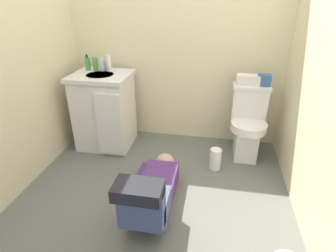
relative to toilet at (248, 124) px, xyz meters
name	(u,v)px	position (x,y,z in m)	size (l,w,h in m)	color
ground_plane	(156,191)	(-0.80, -0.74, -0.39)	(2.80, 3.10, 0.04)	#5E6057
wall_back	(176,32)	(-0.80, 0.35, 0.83)	(2.46, 0.08, 2.40)	beige
wall_left	(1,47)	(-1.99, -0.74, 0.83)	(0.08, 2.10, 2.40)	beige
toilet	(248,124)	(0.00, 0.00, 0.00)	(0.36, 0.46, 0.75)	silver
vanity_cabinet	(105,110)	(-1.52, -0.05, 0.05)	(0.60, 0.53, 0.82)	silver
faucet	(105,66)	(-1.53, 0.10, 0.50)	(0.02, 0.02, 0.10)	silver
person_plumber	(152,191)	(-0.78, -0.97, -0.19)	(0.39, 1.06, 0.52)	#512D6B
tissue_box	(248,80)	(-0.05, 0.09, 0.43)	(0.22, 0.11, 0.10)	silver
toiletry_bag	(264,80)	(0.10, 0.09, 0.44)	(0.12, 0.09, 0.11)	#33598C
soap_dispenser	(88,64)	(-1.72, 0.08, 0.52)	(0.06, 0.06, 0.17)	#458F53
bottle_green	(95,64)	(-1.63, 0.08, 0.52)	(0.05, 0.05, 0.14)	#509D45
bottle_clear	(102,65)	(-1.56, 0.08, 0.52)	(0.05, 0.05, 0.13)	silver
bottle_white	(108,63)	(-1.49, 0.09, 0.54)	(0.05, 0.05, 0.17)	white
paper_towel_roll	(215,159)	(-0.30, -0.32, -0.26)	(0.11, 0.11, 0.22)	white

